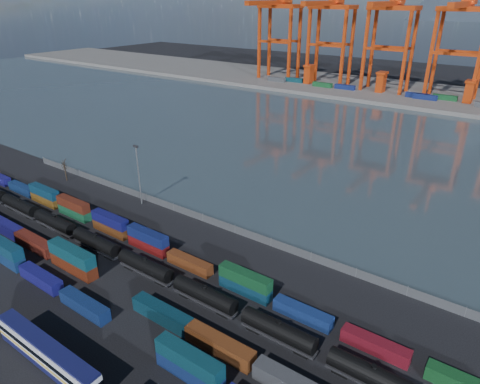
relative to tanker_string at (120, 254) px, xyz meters
The scene contains 13 objects.
ground 13.17m from the tanker_string, 17.92° to the right, with size 700.00×700.00×0.00m, color black.
harbor_water 101.77m from the tanker_string, 83.02° to the left, with size 700.00×700.00×0.00m, color #303F46.
far_quay 206.37m from the tanker_string, 86.56° to the left, with size 700.00×70.00×2.00m, color #514F4C.
container_row_south 14.59m from the tanker_string, 72.28° to the right, with size 138.87×2.35×5.02m.
container_row_mid 20.12m from the tanker_string, 21.79° to the right, with size 141.57×2.54×5.40m.
container_row_north 7.43m from the tanker_string, 109.73° to the left, with size 140.25×2.22×4.72m.
tanker_string is the anchor object (origin of this frame).
waterfront_fence 27.02m from the tanker_string, 62.72° to the left, with size 160.12×0.12×2.20m.
bare_tree 52.10m from the tanker_string, 157.81° to the left, with size 1.77×1.70×6.99m.
yard_light_mast 29.10m from the tanker_string, 128.70° to the left, with size 1.60×0.40×16.60m.
gantry_cranes 202.95m from the tanker_string, 88.60° to the left, with size 200.33×48.62×65.85m.
quay_containers 191.47m from the tanker_string, 89.59° to the left, with size 172.58×10.99×2.60m.
straddle_carriers 196.33m from the tanker_string, 87.12° to the left, with size 140.00×7.00×11.10m.
Camera 1 is at (52.41, -42.93, 51.29)m, focal length 32.00 mm.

